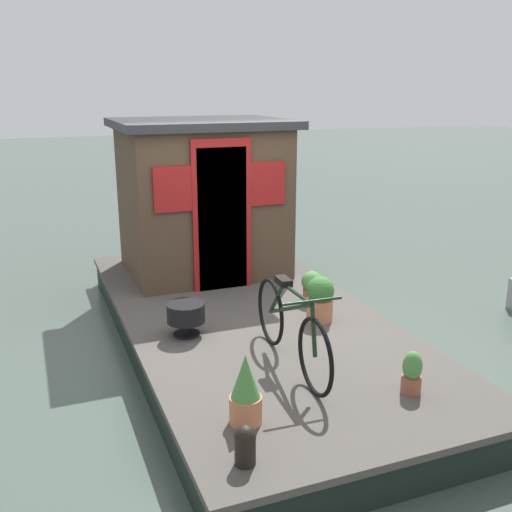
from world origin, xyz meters
name	(u,v)px	position (x,y,z in m)	size (l,w,h in m)	color
ground_plane	(249,346)	(0.00, 0.00, 0.00)	(60.00, 60.00, 0.00)	#47564C
houseboat_deck	(249,330)	(0.00, 0.00, 0.19)	(5.63, 2.63, 0.39)	#4C4742
houseboat_cabin	(202,196)	(1.70, 0.00, 1.38)	(1.80, 2.13, 1.97)	#4C3828
bicycle	(291,328)	(-1.30, 0.11, 0.74)	(1.66, 0.50, 0.77)	black
potted_plant_thyme	(246,391)	(-2.01, 0.79, 0.64)	(0.24, 0.24, 0.54)	#C6754C
potted_plant_geranium	(412,373)	(-2.08, -0.60, 0.56)	(0.16, 0.16, 0.36)	#935138
potted_plant_fern	(320,298)	(-0.45, -0.62, 0.63)	(0.29, 0.29, 0.48)	#C6754C
potted_plant_ivy	(312,286)	(0.07, -0.79, 0.58)	(0.24, 0.24, 0.36)	#935138
charcoal_grill	(186,314)	(-0.31, 0.78, 0.61)	(0.38, 0.38, 0.33)	black
mooring_bollard	(245,444)	(-2.47, 0.97, 0.53)	(0.15, 0.15, 0.28)	black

